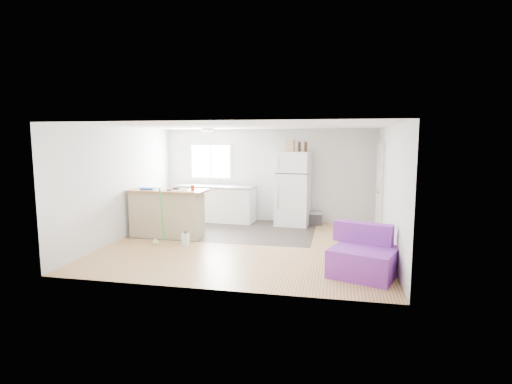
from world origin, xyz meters
TOP-DOWN VIEW (x-y plane):
  - room at (0.00, 0.00)m, footprint 5.51×5.01m
  - vinyl_zone at (-0.73, 1.25)m, footprint 4.05×2.50m
  - window at (-1.55, 2.49)m, footprint 1.18×0.06m
  - interior_door at (2.72, 1.55)m, footprint 0.11×0.92m
  - ceiling_fixture at (-1.20, 1.20)m, footprint 0.30×0.30m
  - kitchen_cabinets at (-1.33, 2.17)m, footprint 2.15×0.82m
  - peninsula at (-1.88, 0.34)m, footprint 1.72×0.68m
  - refrigerator at (0.72, 2.10)m, footprint 0.88×0.84m
  - cooler at (1.22, 2.22)m, footprint 0.45×0.32m
  - purple_seat at (2.22, -1.39)m, footprint 1.20×1.18m
  - cleaner_jug at (-1.20, -0.32)m, footprint 0.15×0.11m
  - mop at (-1.79, -0.35)m, footprint 0.23×0.33m
  - red_cup at (-1.27, 0.34)m, footprint 0.09×0.09m
  - blue_tray at (-2.29, 0.30)m, footprint 0.33×0.26m
  - tool_a at (-1.70, 0.44)m, footprint 0.14×0.07m
  - tool_b at (-1.75, 0.21)m, footprint 0.10×0.04m
  - cardboard_box at (0.64, 2.03)m, footprint 0.22×0.15m
  - bottle_left at (0.86, 2.05)m, footprint 0.09×0.09m
  - bottle_right at (1.01, 2.10)m, footprint 0.08×0.08m

SIDE VIEW (x-z plane):
  - vinyl_zone at x=-0.73m, z-range 0.00..0.00m
  - cleaner_jug at x=-1.20m, z-range -0.02..0.28m
  - cooler at x=1.22m, z-range 0.00..0.34m
  - mop at x=-1.79m, z-range -0.36..0.83m
  - purple_seat at x=2.22m, z-range -0.11..0.68m
  - kitchen_cabinets at x=-1.33m, z-range -0.13..1.09m
  - peninsula at x=-1.88m, z-range 0.01..1.06m
  - refrigerator at x=0.72m, z-range 0.00..1.84m
  - interior_door at x=2.72m, z-range -0.03..2.07m
  - tool_b at x=-1.75m, z-range 1.05..1.08m
  - tool_a at x=-1.70m, z-range 1.05..1.08m
  - blue_tray at x=-2.29m, z-range 1.05..1.09m
  - red_cup at x=-1.27m, z-range 1.05..1.17m
  - room at x=0.00m, z-range -0.01..2.41m
  - window at x=-1.55m, z-range 1.06..2.04m
  - bottle_left at x=0.86m, z-range 1.84..2.09m
  - bottle_right at x=1.01m, z-range 1.84..2.09m
  - cardboard_box at x=0.64m, z-range 1.84..2.14m
  - ceiling_fixture at x=-1.20m, z-range 2.32..2.40m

